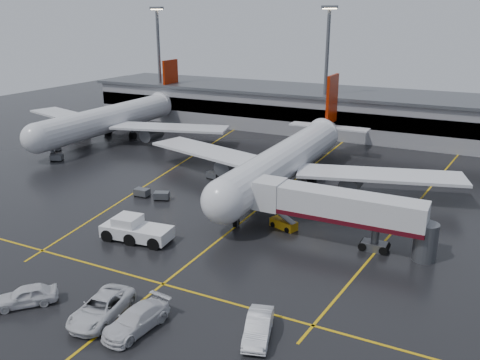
% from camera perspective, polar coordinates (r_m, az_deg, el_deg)
% --- Properties ---
extents(ground, '(220.00, 220.00, 0.00)m').
position_cam_1_polar(ground, '(65.49, 2.35, -3.08)').
color(ground, black).
rests_on(ground, ground).
extents(apron_line_centre, '(0.25, 90.00, 0.02)m').
position_cam_1_polar(apron_line_centre, '(65.48, 2.35, -3.07)').
color(apron_line_centre, gold).
rests_on(apron_line_centre, ground).
extents(apron_line_stop, '(60.00, 0.25, 0.02)m').
position_cam_1_polar(apron_line_stop, '(48.20, -8.75, -11.61)').
color(apron_line_stop, gold).
rests_on(apron_line_stop, ground).
extents(apron_line_left, '(9.99, 69.35, 0.02)m').
position_cam_1_polar(apron_line_left, '(83.05, -7.41, 1.47)').
color(apron_line_left, gold).
rests_on(apron_line_left, ground).
extents(apron_line_right, '(7.57, 69.64, 0.02)m').
position_cam_1_polar(apron_line_right, '(70.20, 19.37, -2.64)').
color(apron_line_right, gold).
rests_on(apron_line_right, ground).
extents(terminal, '(122.00, 19.00, 8.60)m').
position_cam_1_polar(terminal, '(108.32, 13.01, 7.47)').
color(terminal, gray).
rests_on(terminal, ground).
extents(light_mast_left, '(3.00, 1.20, 25.45)m').
position_cam_1_polar(light_mast_left, '(120.46, -9.20, 13.63)').
color(light_mast_left, '#595B60').
rests_on(light_mast_left, ground).
extents(light_mast_mid, '(3.00, 1.20, 25.45)m').
position_cam_1_polar(light_mast_mid, '(102.56, 9.81, 12.81)').
color(light_mast_mid, '#595B60').
rests_on(light_mast_mid, ground).
extents(main_airliner, '(48.80, 45.60, 14.10)m').
position_cam_1_polar(main_airliner, '(72.65, 5.56, 2.53)').
color(main_airliner, silver).
rests_on(main_airliner, ground).
extents(second_airliner, '(48.80, 45.60, 14.10)m').
position_cam_1_polar(second_airliner, '(104.15, -14.07, 6.90)').
color(second_airliner, silver).
rests_on(second_airliner, ground).
extents(jet_bridge, '(19.90, 3.40, 6.05)m').
position_cam_1_polar(jet_bridge, '(55.08, 11.12, -3.28)').
color(jet_bridge, silver).
rests_on(jet_bridge, ground).
extents(pushback_tractor, '(8.12, 4.11, 2.80)m').
position_cam_1_polar(pushback_tractor, '(57.03, -11.83, -5.62)').
color(pushback_tractor, white).
rests_on(pushback_tractor, ground).
extents(belt_loader, '(3.58, 2.44, 2.09)m').
position_cam_1_polar(belt_loader, '(59.23, 4.99, -4.99)').
color(belt_loader, orange).
rests_on(belt_loader, ground).
extents(service_van_a, '(3.96, 7.07, 1.87)m').
position_cam_1_polar(service_van_a, '(44.06, -15.49, -13.83)').
color(service_van_a, silver).
rests_on(service_van_a, ground).
extents(service_van_b, '(3.22, 6.44, 1.80)m').
position_cam_1_polar(service_van_b, '(42.02, -11.70, -15.28)').
color(service_van_b, silver).
rests_on(service_van_b, ground).
extents(service_van_c, '(3.31, 5.65, 1.76)m').
position_cam_1_polar(service_van_c, '(40.43, 2.09, -16.38)').
color(service_van_c, white).
rests_on(service_van_c, ground).
extents(service_van_d, '(5.08, 5.21, 1.77)m').
position_cam_1_polar(service_van_d, '(47.93, -23.15, -11.99)').
color(service_van_d, silver).
rests_on(service_van_d, ground).
extents(baggage_cart_a, '(2.35, 1.98, 1.12)m').
position_cam_1_polar(baggage_cart_a, '(68.51, -8.90, -1.75)').
color(baggage_cart_a, '#595B60').
rests_on(baggage_cart_a, ground).
extents(baggage_cart_b, '(2.03, 1.35, 1.12)m').
position_cam_1_polar(baggage_cart_b, '(70.25, -11.09, -1.36)').
color(baggage_cart_b, '#595B60').
rests_on(baggage_cart_b, ground).
extents(baggage_cart_c, '(2.23, 1.70, 1.12)m').
position_cam_1_polar(baggage_cart_c, '(76.39, -3.01, 0.58)').
color(baggage_cart_c, '#595B60').
rests_on(baggage_cart_c, ground).
extents(baggage_cart_d, '(2.30, 1.85, 1.12)m').
position_cam_1_polar(baggage_cart_d, '(98.24, -20.24, 3.49)').
color(baggage_cart_d, '#595B60').
rests_on(baggage_cart_d, ground).
extents(baggage_cart_e, '(2.35, 1.98, 1.12)m').
position_cam_1_polar(baggage_cart_e, '(91.28, -20.11, 2.43)').
color(baggage_cart_e, '#595B60').
rests_on(baggage_cart_e, ground).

